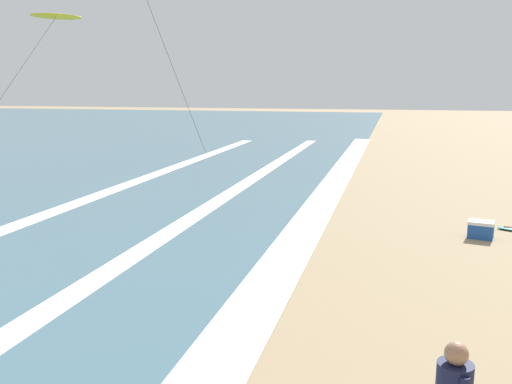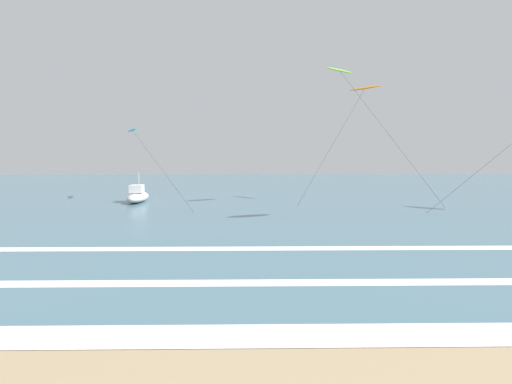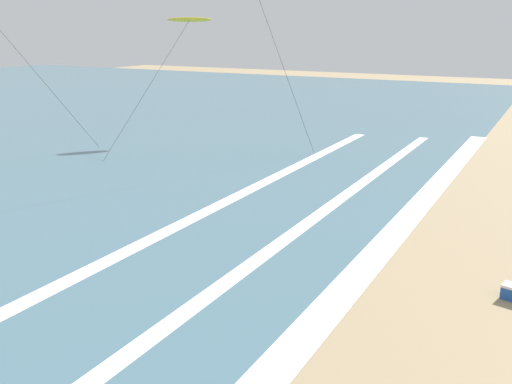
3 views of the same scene
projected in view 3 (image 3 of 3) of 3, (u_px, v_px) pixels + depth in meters
The scene contains 4 objects.
wave_foam_shoreline at pixel (343, 292), 16.87m from camera, with size 55.90×1.07×0.01m, color white.
wave_foam_mid_break at pixel (244, 269), 18.46m from camera, with size 51.55×0.62×0.01m, color white.
wave_foam_outer_break at pixel (138, 246), 20.44m from camera, with size 49.72×0.69×0.01m, color white.
kite_yellow_mid_center at pixel (189, 20), 39.30m from camera, with size 11.21×2.68×8.23m.
Camera 3 is at (-13.48, 4.12, 7.59)m, focal length 40.06 mm.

